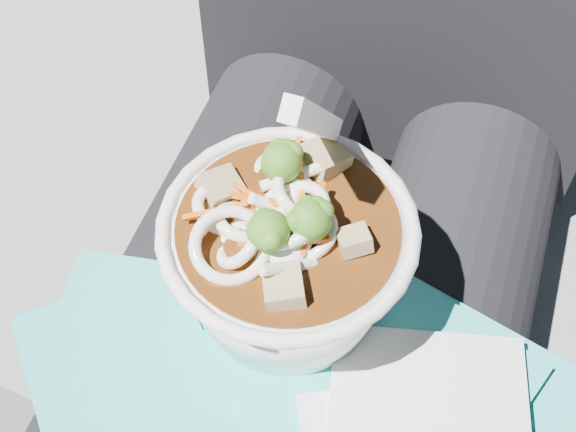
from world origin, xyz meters
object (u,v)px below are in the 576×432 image
(person_body, at_px, (339,238))
(stone_ledge, at_px, (339,354))
(lap, at_px, (301,354))
(plastic_bag, at_px, (281,384))
(udon_bowl, at_px, (287,254))

(person_body, bearing_deg, stone_ledge, 90.00)
(lap, bearing_deg, person_body, 90.00)
(plastic_bag, bearing_deg, lap, 95.42)
(stone_ledge, relative_size, plastic_bag, 2.56)
(person_body, bearing_deg, lap, -90.00)
(stone_ledge, bearing_deg, plastic_bag, -88.45)
(stone_ledge, relative_size, udon_bowl, 5.12)
(stone_ledge, xyz_separation_m, person_body, (0.00, -0.06, 0.32))
(lap, height_order, udon_bowl, udon_bowl)
(person_body, distance_m, plastic_bag, 0.16)
(person_body, bearing_deg, plastic_bag, -87.86)
(person_body, height_order, plastic_bag, person_body)
(lap, height_order, person_body, person_body)
(plastic_bag, height_order, udon_bowl, udon_bowl)
(stone_ledge, distance_m, plastic_bag, 0.43)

